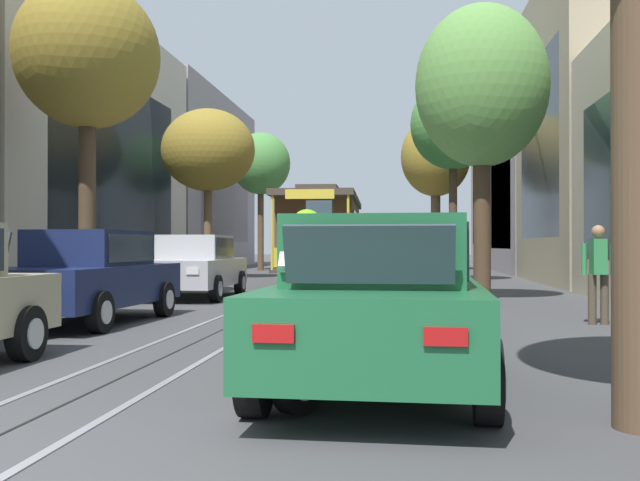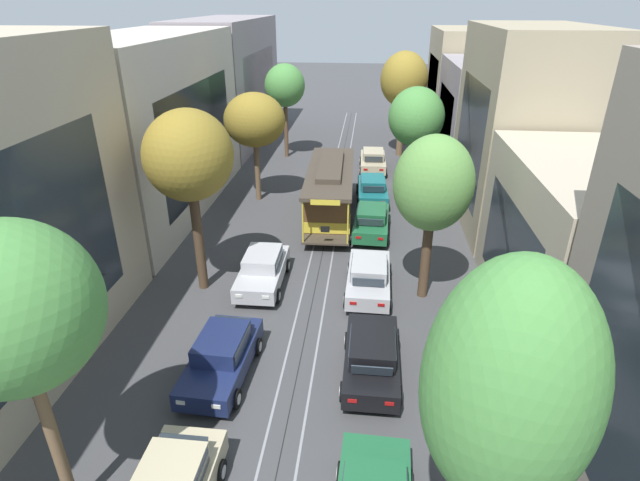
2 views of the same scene
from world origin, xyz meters
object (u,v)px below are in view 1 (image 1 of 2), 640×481
parked_car_navy_second_left (88,276)px  parked_car_teal_fifth_right (393,259)px  parked_car_silver_mid_right (383,267)px  pedestrian_on_left_pavement (598,268)px  street_tree_kerb_right_second (482,88)px  parked_car_silver_mid_left (195,266)px  parked_car_green_near_right (380,302)px  parked_car_green_fourth_right (390,261)px  street_tree_kerb_left_fourth (261,164)px  parked_car_black_second_right (386,276)px  street_tree_kerb_left_mid (208,151)px  motorcycle_with_rider (310,294)px  street_tree_kerb_right_mid (453,126)px  street_tree_kerb_right_fourth (436,158)px  cable_car_trolley (322,236)px  parked_car_beige_sixth_right (394,256)px  street_tree_kerb_left_second (87,57)px

parked_car_navy_second_left → parked_car_teal_fifth_right: bearing=73.6°
parked_car_silver_mid_right → pedestrian_on_left_pavement: (3.71, -5.21, 0.14)m
parked_car_navy_second_left → street_tree_kerb_right_second: street_tree_kerb_right_second is taller
parked_car_silver_mid_left → street_tree_kerb_right_second: bearing=-1.3°
parked_car_silver_mid_left → parked_car_green_near_right: bearing=-66.3°
parked_car_green_fourth_right → street_tree_kerb_left_fourth: bearing=116.0°
parked_car_black_second_right → street_tree_kerb_left_mid: bearing=114.6°
parked_car_silver_mid_left → street_tree_kerb_left_mid: (-2.44, 10.51, 4.27)m
parked_car_green_near_right → parked_car_black_second_right: same height
motorcycle_with_rider → pedestrian_on_left_pavement: motorcycle_with_rider is taller
parked_car_teal_fifth_right → motorcycle_with_rider: motorcycle_with_rider is taller
parked_car_teal_fifth_right → street_tree_kerb_right_mid: (2.22, -1.62, 4.90)m
street_tree_kerb_right_second → motorcycle_with_rider: size_ratio=3.79×
street_tree_kerb_left_mid → pedestrian_on_left_pavement: size_ratio=4.04×
street_tree_kerb_right_mid → street_tree_kerb_left_mid: bearing=172.7°
street_tree_kerb_left_fourth → street_tree_kerb_right_second: street_tree_kerb_left_fourth is taller
parked_car_silver_mid_right → motorcycle_with_rider: (-0.34, -11.82, 0.11)m
parked_car_teal_fifth_right → pedestrian_on_left_pavement: pedestrian_on_left_pavement is taller
street_tree_kerb_right_second → parked_car_silver_mid_right: bearing=179.8°
parked_car_green_fourth_right → street_tree_kerb_left_fourth: (-6.99, 14.34, 4.78)m
street_tree_kerb_right_mid → street_tree_kerb_right_fourth: bearing=90.3°
street_tree_kerb_left_mid → parked_car_black_second_right: bearing=-65.4°
parked_car_silver_mid_left → street_tree_kerb_right_mid: bearing=52.8°
street_tree_kerb_right_mid → parked_car_black_second_right: bearing=-98.2°
street_tree_kerb_right_second → cable_car_trolley: (-4.71, 8.22, -3.43)m
parked_car_navy_second_left → cable_car_trolley: 14.37m
parked_car_green_near_right → street_tree_kerb_left_fourth: size_ratio=0.61×
cable_car_trolley → motorcycle_with_rider: bearing=-84.2°
parked_car_navy_second_left → cable_car_trolley: (2.53, 14.12, 0.86)m
street_tree_kerb_left_fourth → pedestrian_on_left_pavement: 28.13m
parked_car_silver_mid_right → street_tree_kerb_right_second: street_tree_kerb_right_second is taller
parked_car_teal_fifth_right → street_tree_kerb_left_fourth: 12.62m
parked_car_black_second_right → parked_car_silver_mid_right: bearing=91.8°
parked_car_navy_second_left → parked_car_beige_sixth_right: same height
parked_car_beige_sixth_right → pedestrian_on_left_pavement: pedestrian_on_left_pavement is taller
parked_car_silver_mid_right → parked_car_beige_sixth_right: (0.10, 17.35, 0.00)m
street_tree_kerb_left_second → cable_car_trolley: bearing=59.5°
parked_car_teal_fifth_right → parked_car_green_near_right: bearing=-89.6°
parked_car_teal_fifth_right → cable_car_trolley: (-2.45, -2.85, 0.86)m
parked_car_black_second_right → parked_car_green_near_right: bearing=-89.3°
parked_car_teal_fifth_right → street_tree_kerb_right_second: 12.09m
street_tree_kerb_left_second → street_tree_kerb_right_mid: street_tree_kerb_left_second is taller
street_tree_kerb_left_fourth → street_tree_kerb_right_mid: street_tree_kerb_right_mid is taller
parked_car_green_fourth_right → street_tree_kerb_right_fourth: bearing=82.1°
street_tree_kerb_right_second → cable_car_trolley: 10.08m
parked_car_navy_second_left → parked_car_green_fourth_right: same height
parked_car_black_second_right → parked_car_beige_sixth_right: same height
parked_car_green_fourth_right → street_tree_kerb_right_fourth: size_ratio=0.54×
parked_car_black_second_right → parked_car_green_fourth_right: (-0.10, 11.45, 0.00)m
parked_car_black_second_right → parked_car_silver_mid_right: (-0.17, 5.37, 0.00)m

